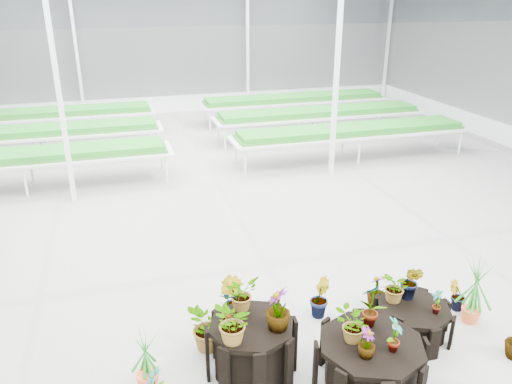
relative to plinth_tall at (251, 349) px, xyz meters
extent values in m
plane|color=gray|center=(0.73, 2.11, -0.35)|extent=(24.00, 24.00, 0.00)
cylinder|color=black|center=(0.00, 0.00, 0.00)|extent=(1.12, 1.12, 0.70)
cylinder|color=black|center=(1.20, -0.60, -0.03)|extent=(1.46, 1.46, 0.64)
cylinder|color=black|center=(2.20, 0.10, -0.13)|extent=(0.99, 0.99, 0.44)
imported|color=#1D731E|center=(-0.24, 0.12, 0.55)|extent=(0.26, 0.23, 0.41)
imported|color=#1D731E|center=(0.26, -0.16, 0.61)|extent=(0.39, 0.39, 0.51)
imported|color=#1D731E|center=(-0.03, 0.32, 0.56)|extent=(0.50, 0.49, 0.42)
imported|color=#1D731E|center=(-0.27, -0.26, 0.59)|extent=(0.46, 0.51, 0.48)
imported|color=#1D731E|center=(0.99, -0.52, 0.49)|extent=(0.42, 0.39, 0.41)
imported|color=#1D731E|center=(1.34, -0.79, 0.50)|extent=(0.25, 0.27, 0.42)
imported|color=#1D731E|center=(1.32, -0.31, 0.58)|extent=(0.32, 0.23, 0.58)
imported|color=#1D731E|center=(1.03, -0.78, 0.46)|extent=(0.27, 0.27, 0.34)
imported|color=#1D731E|center=(2.01, 0.27, 0.30)|extent=(0.36, 0.40, 0.42)
imported|color=#1D731E|center=(2.38, -0.09, 0.26)|extent=(0.17, 0.21, 0.34)
imported|color=#1D731E|center=(2.23, 0.28, 0.35)|extent=(0.35, 0.36, 0.51)
imported|color=#1D731E|center=(-0.40, 0.56, -0.03)|extent=(0.53, 0.60, 0.64)
imported|color=#1D731E|center=(3.11, 0.42, -0.12)|extent=(0.29, 0.25, 0.46)
imported|color=#1D731E|center=(2.06, 0.76, -0.08)|extent=(0.35, 0.35, 0.55)
imported|color=#1D731E|center=(1.21, 0.85, -0.06)|extent=(0.38, 0.40, 0.57)
imported|color=#1D731E|center=(0.02, 1.03, -0.02)|extent=(0.44, 0.46, 0.66)
camera|label=1|loc=(-1.24, -4.50, 3.85)|focal=35.00mm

